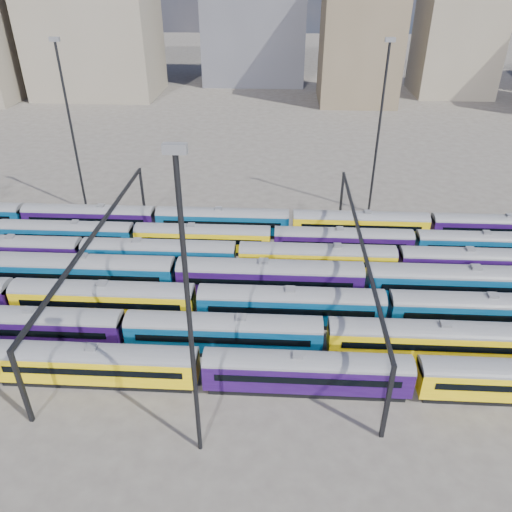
# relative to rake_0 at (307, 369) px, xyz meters

# --- Properties ---
(ground) EXTENTS (500.00, 500.00, 0.00)m
(ground) POSITION_rel_rake_0_xyz_m (-3.81, 15.00, -2.50)
(ground) COLOR #443D39
(ground) RESTS_ON ground
(rake_0) EXTENTS (135.48, 2.83, 4.76)m
(rake_0) POSITION_rel_rake_0_xyz_m (0.00, 0.00, 0.00)
(rake_0) COLOR black
(rake_0) RESTS_ON ground
(rake_1) EXTENTS (100.33, 2.94, 4.95)m
(rake_1) POSITION_rel_rake_0_xyz_m (12.06, 5.00, 0.10)
(rake_1) COLOR black
(rake_1) RESTS_ON ground
(rake_2) EXTENTS (143.45, 3.00, 5.04)m
(rake_2) POSITION_rel_rake_0_xyz_m (-21.99, 10.00, 0.15)
(rake_2) COLOR black
(rake_2) RESTS_ON ground
(rake_3) EXTENTS (132.13, 3.22, 5.43)m
(rake_3) POSITION_rel_rake_0_xyz_m (7.21, 15.00, 0.36)
(rake_3) COLOR black
(rake_3) RESTS_ON ground
(rake_4) EXTENTS (139.09, 2.91, 4.89)m
(rake_4) POSITION_rel_rake_0_xyz_m (-18.05, 20.00, 0.07)
(rake_4) COLOR black
(rake_4) RESTS_ON ground
(rake_5) EXTENTS (131.26, 2.74, 4.60)m
(rake_5) POSITION_rel_rake_0_xyz_m (-13.22, 25.00, -0.08)
(rake_5) COLOR black
(rake_5) RESTS_ON ground
(rake_6) EXTENTS (116.53, 2.84, 4.78)m
(rake_6) POSITION_rel_rake_0_xyz_m (-1.28, 30.00, 0.01)
(rake_6) COLOR black
(rake_6) RESTS_ON ground
(gantry_1) EXTENTS (0.35, 40.35, 8.03)m
(gantry_1) POSITION_rel_rake_0_xyz_m (-23.81, 15.00, 4.29)
(gantry_1) COLOR black
(gantry_1) RESTS_ON ground
(gantry_2) EXTENTS (0.35, 40.35, 8.03)m
(gantry_2) POSITION_rel_rake_0_xyz_m (6.19, 15.00, 4.29)
(gantry_2) COLOR black
(gantry_2) RESTS_ON ground
(mast_1) EXTENTS (1.40, 0.50, 25.60)m
(mast_1) POSITION_rel_rake_0_xyz_m (-33.81, 37.00, 11.47)
(mast_1) COLOR black
(mast_1) RESTS_ON ground
(mast_2) EXTENTS (1.40, 0.50, 25.60)m
(mast_2) POSITION_rel_rake_0_xyz_m (-8.81, -7.00, 11.47)
(mast_2) COLOR black
(mast_2) RESTS_ON ground
(mast_3) EXTENTS (1.40, 0.50, 25.60)m
(mast_3) POSITION_rel_rake_0_xyz_m (11.19, 39.00, 11.47)
(mast_3) COLOR black
(mast_3) RESTS_ON ground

